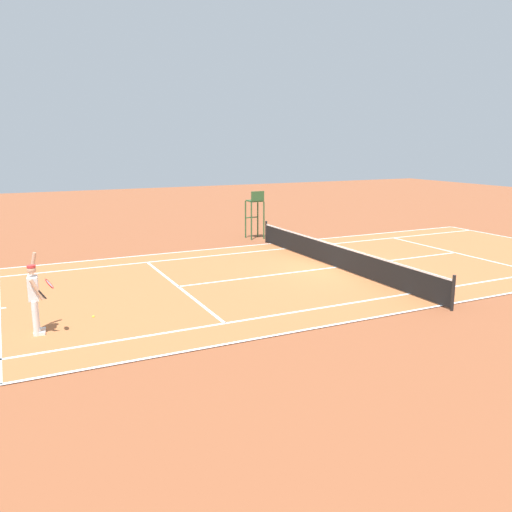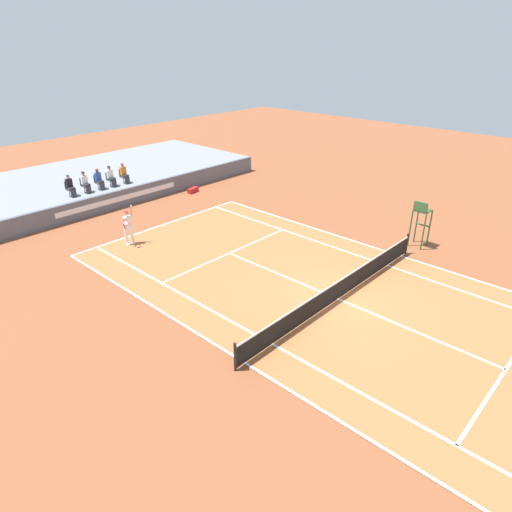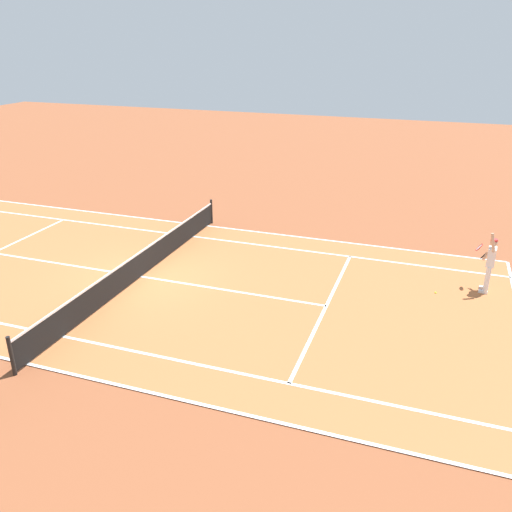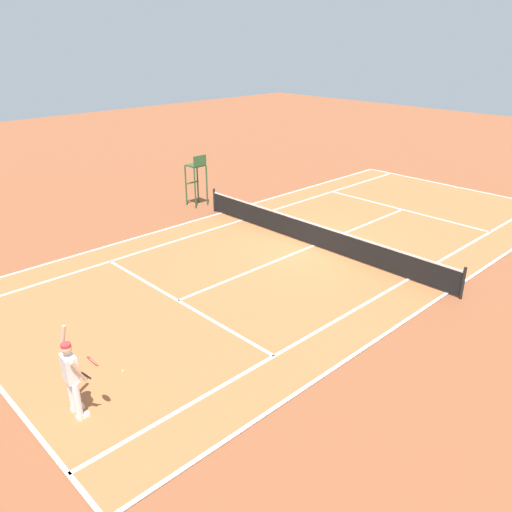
{
  "view_description": "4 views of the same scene",
  "coord_description": "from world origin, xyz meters",
  "views": [
    {
      "loc": [
        -16.48,
        11.51,
        4.78
      ],
      "look_at": [
        -0.81,
        3.85,
        1.0
      ],
      "focal_mm": 36.57,
      "sensor_mm": 36.0,
      "label": 1
    },
    {
      "loc": [
        -13.93,
        -8.3,
        9.71
      ],
      "look_at": [
        -0.81,
        3.85,
        1.0
      ],
      "focal_mm": 31.75,
      "sensor_mm": 36.0,
      "label": 2
    },
    {
      "loc": [
        14.18,
        9.1,
        7.66
      ],
      "look_at": [
        -0.81,
        3.85,
        1.0
      ],
      "focal_mm": 37.23,
      "sensor_mm": 36.0,
      "label": 3
    },
    {
      "loc": [
        -11.69,
        14.35,
        7.55
      ],
      "look_at": [
        -0.81,
        3.85,
        1.0
      ],
      "focal_mm": 36.13,
      "sensor_mm": 36.0,
      "label": 4
    }
  ],
  "objects": [
    {
      "name": "court",
      "position": [
        0.0,
        0.0,
        0.01
      ],
      "size": [
        11.08,
        23.88,
        0.03
      ],
      "color": "#B76638",
      "rests_on": "ground"
    },
    {
      "name": "tennis_ball",
      "position": [
        -2.01,
        9.51,
        0.03
      ],
      "size": [
        0.07,
        0.07,
        0.07
      ],
      "primitive_type": "sphere",
      "color": "#D1E533",
      "rests_on": "ground"
    },
    {
      "name": "net",
      "position": [
        0.0,
        0.0,
        0.52
      ],
      "size": [
        11.98,
        0.1,
        1.07
      ],
      "color": "black",
      "rests_on": "ground"
    },
    {
      "name": "ground_plane",
      "position": [
        0.0,
        0.0,
        0.0
      ],
      "size": [
        80.0,
        80.0,
        0.0
      ],
      "primitive_type": "plane",
      "color": "brown"
    },
    {
      "name": "tennis_player",
      "position": [
        -2.7,
        10.99,
        0.99
      ],
      "size": [
        0.79,
        0.62,
        2.08
      ],
      "color": "white",
      "rests_on": "ground"
    }
  ]
}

